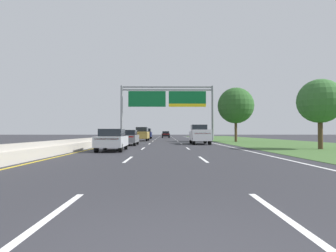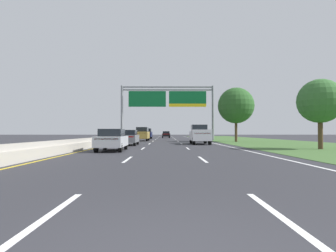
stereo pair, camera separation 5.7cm
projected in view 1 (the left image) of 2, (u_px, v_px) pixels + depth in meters
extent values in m
plane|color=#2B2B30|center=(165.00, 142.00, 37.82)|extent=(220.00, 220.00, 0.00)
cube|color=white|center=(51.00, 216.00, 4.32)|extent=(0.14, 3.00, 0.01)
cube|color=white|center=(128.00, 159.00, 13.31)|extent=(0.14, 3.00, 0.01)
cube|color=white|center=(143.00, 148.00, 22.31)|extent=(0.14, 3.00, 0.01)
cube|color=white|center=(149.00, 144.00, 31.31)|extent=(0.14, 3.00, 0.01)
cube|color=white|center=(153.00, 141.00, 40.30)|extent=(0.14, 3.00, 0.01)
cube|color=white|center=(155.00, 140.00, 49.30)|extent=(0.14, 3.00, 0.01)
cube|color=white|center=(157.00, 138.00, 58.30)|extent=(0.14, 3.00, 0.01)
cube|color=white|center=(158.00, 138.00, 67.30)|extent=(0.14, 3.00, 0.01)
cube|color=white|center=(159.00, 137.00, 76.29)|extent=(0.14, 3.00, 0.01)
cube|color=white|center=(159.00, 136.00, 85.29)|extent=(0.14, 3.00, 0.01)
cube|color=white|center=(282.00, 215.00, 4.36)|extent=(0.14, 3.00, 0.01)
cube|color=white|center=(203.00, 159.00, 13.35)|extent=(0.14, 3.00, 0.01)
cube|color=white|center=(188.00, 148.00, 22.35)|extent=(0.14, 3.00, 0.01)
cube|color=white|center=(181.00, 144.00, 31.35)|extent=(0.14, 3.00, 0.01)
cube|color=white|center=(178.00, 141.00, 40.34)|extent=(0.14, 3.00, 0.01)
cube|color=white|center=(175.00, 140.00, 49.34)|extent=(0.14, 3.00, 0.01)
cube|color=white|center=(174.00, 138.00, 58.34)|extent=(0.14, 3.00, 0.01)
cube|color=white|center=(173.00, 138.00, 67.34)|extent=(0.14, 3.00, 0.01)
cube|color=white|center=(172.00, 137.00, 76.33)|extent=(0.14, 3.00, 0.01)
cube|color=white|center=(171.00, 136.00, 85.33)|extent=(0.14, 3.00, 0.01)
cube|color=white|center=(207.00, 142.00, 37.89)|extent=(0.16, 106.00, 0.01)
cube|color=gold|center=(123.00, 142.00, 37.76)|extent=(0.16, 106.00, 0.01)
cube|color=#3D602D|center=(265.00, 142.00, 37.97)|extent=(14.00, 110.00, 0.02)
cube|color=#A8A399|center=(118.00, 140.00, 37.76)|extent=(0.60, 110.00, 0.55)
cube|color=#A8A399|center=(118.00, 137.00, 37.77)|extent=(0.25, 110.00, 0.30)
cylinder|color=gray|center=(122.00, 113.00, 43.57)|extent=(0.36, 0.36, 8.87)
cylinder|color=gray|center=(213.00, 113.00, 43.72)|extent=(0.36, 0.36, 8.87)
cube|color=gray|center=(167.00, 87.00, 43.74)|extent=(14.70, 0.24, 0.20)
cube|color=gray|center=(167.00, 90.00, 43.73)|extent=(14.70, 0.24, 0.20)
cube|color=#0C602D|center=(147.00, 99.00, 43.48)|extent=(6.00, 0.12, 2.53)
cube|color=#0C602D|center=(187.00, 97.00, 43.56)|extent=(6.00, 0.12, 2.03)
cube|color=yellow|center=(187.00, 105.00, 43.53)|extent=(6.00, 0.12, 0.50)
cube|color=silver|center=(200.00, 136.00, 30.58)|extent=(2.08, 5.43, 1.00)
cube|color=black|center=(199.00, 128.00, 31.45)|extent=(1.75, 1.93, 0.78)
cube|color=#B21414|center=(203.00, 133.00, 27.92)|extent=(1.68, 0.11, 0.12)
cube|color=silver|center=(201.00, 131.00, 28.86)|extent=(2.03, 1.97, 0.20)
cylinder|color=black|center=(191.00, 140.00, 32.40)|extent=(0.31, 0.84, 0.84)
cylinder|color=black|center=(205.00, 140.00, 32.40)|extent=(0.31, 0.84, 0.84)
cylinder|color=black|center=(194.00, 141.00, 28.73)|extent=(0.31, 0.84, 0.84)
cylinder|color=black|center=(210.00, 141.00, 28.72)|extent=(0.31, 0.84, 0.84)
cube|color=slate|center=(128.00, 138.00, 27.97)|extent=(1.85, 4.41, 0.72)
cube|color=black|center=(128.00, 133.00, 27.93)|extent=(1.58, 2.31, 0.52)
cube|color=#B21414|center=(126.00, 137.00, 25.82)|extent=(1.53, 0.09, 0.12)
cylinder|color=black|center=(123.00, 141.00, 29.44)|extent=(0.22, 0.66, 0.66)
cylinder|color=black|center=(138.00, 141.00, 29.47)|extent=(0.22, 0.66, 0.66)
cylinder|color=black|center=(118.00, 143.00, 26.45)|extent=(0.22, 0.66, 0.66)
cylinder|color=black|center=(135.00, 143.00, 26.48)|extent=(0.22, 0.66, 0.66)
cube|color=#161E47|center=(147.00, 134.00, 55.89)|extent=(1.92, 4.71, 1.05)
cube|color=black|center=(147.00, 130.00, 55.76)|extent=(1.65, 3.01, 0.68)
cube|color=#B21414|center=(146.00, 133.00, 53.59)|extent=(1.60, 0.09, 0.12)
cylinder|color=black|center=(144.00, 137.00, 57.47)|extent=(0.26, 0.76, 0.76)
cylinder|color=black|center=(151.00, 137.00, 57.48)|extent=(0.26, 0.76, 0.76)
cylinder|color=black|center=(142.00, 137.00, 54.28)|extent=(0.26, 0.76, 0.76)
cylinder|color=black|center=(150.00, 137.00, 54.29)|extent=(0.26, 0.76, 0.76)
cube|color=#A38438|center=(142.00, 135.00, 41.93)|extent=(1.98, 4.73, 1.05)
cube|color=black|center=(142.00, 129.00, 41.80)|extent=(1.68, 3.03, 0.68)
cube|color=#B21414|center=(141.00, 133.00, 39.63)|extent=(1.60, 0.11, 0.12)
cylinder|color=black|center=(138.00, 138.00, 43.52)|extent=(0.27, 0.76, 0.76)
cylinder|color=black|center=(148.00, 138.00, 43.51)|extent=(0.27, 0.76, 0.76)
cylinder|color=black|center=(136.00, 139.00, 40.33)|extent=(0.27, 0.76, 0.76)
cylinder|color=black|center=(147.00, 139.00, 40.32)|extent=(0.27, 0.76, 0.76)
cube|color=black|center=(166.00, 135.00, 64.54)|extent=(1.94, 4.45, 0.72)
cube|color=black|center=(166.00, 132.00, 64.51)|extent=(1.63, 2.34, 0.52)
cube|color=#B21414|center=(166.00, 134.00, 62.39)|extent=(1.53, 0.12, 0.12)
cylinder|color=black|center=(162.00, 136.00, 66.00)|extent=(0.24, 0.67, 0.66)
cylinder|color=black|center=(169.00, 136.00, 66.06)|extent=(0.24, 0.67, 0.66)
cylinder|color=black|center=(162.00, 137.00, 63.01)|extent=(0.24, 0.67, 0.66)
cylinder|color=black|center=(169.00, 137.00, 63.07)|extent=(0.24, 0.67, 0.66)
cube|color=#B2B5BA|center=(112.00, 141.00, 19.47)|extent=(1.93, 4.45, 0.72)
cube|color=black|center=(112.00, 133.00, 19.44)|extent=(1.62, 2.34, 0.52)
cube|color=#B21414|center=(107.00, 139.00, 17.32)|extent=(1.53, 0.12, 0.12)
cylinder|color=black|center=(105.00, 145.00, 20.93)|extent=(0.24, 0.67, 0.66)
cylinder|color=black|center=(126.00, 145.00, 20.99)|extent=(0.24, 0.67, 0.66)
cylinder|color=black|center=(96.00, 147.00, 17.94)|extent=(0.24, 0.67, 0.66)
cylinder|color=black|center=(121.00, 147.00, 18.00)|extent=(0.24, 0.67, 0.66)
cylinder|color=#4C3823|center=(320.00, 134.00, 21.19)|extent=(0.36, 0.36, 2.41)
sphere|color=#33662D|center=(320.00, 101.00, 21.25)|extent=(3.45, 3.45, 3.45)
cylinder|color=#4C3823|center=(236.00, 131.00, 37.62)|extent=(0.36, 0.36, 3.07)
sphere|color=#285623|center=(236.00, 106.00, 37.70)|extent=(4.99, 4.99, 4.99)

